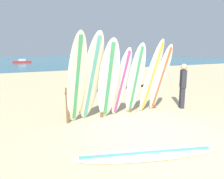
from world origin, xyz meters
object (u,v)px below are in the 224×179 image
Objects in this scene: surfboard_leaning_center_left at (108,81)px; surfboard_leaning_far_right at (160,79)px; surfboard_lying_on_sand at (147,154)px; surfboard_leaning_right at (151,77)px; surfboard_leaning_left at (91,79)px; small_boat_offshore at (22,61)px; surfboard_rack at (117,95)px; surfboard_leaning_far_left at (77,81)px; beachgoer_standing at (183,84)px; surfboard_leaning_center_right at (135,80)px; surfboard_leaning_center at (121,83)px.

surfboard_leaning_center_left reaches higher than surfboard_leaning_far_right.
surfboard_leaning_center_left is 0.83× the size of surfboard_lying_on_sand.
surfboard_leaning_left is at bearing 177.11° from surfboard_leaning_right.
surfboard_leaning_center_left reaches higher than small_boat_offshore.
surfboard_rack is 1.23m from surfboard_leaning_right.
surfboard_rack is 1.58m from surfboard_leaning_far_left.
surfboard_lying_on_sand is 1.79× the size of beachgoer_standing.
surfboard_leaning_far_right reaches higher than surfboard_lying_on_sand.
surfboard_leaning_far_left reaches higher than surfboard_lying_on_sand.
surfboard_leaning_center_left is at bearing 82.71° from surfboard_lying_on_sand.
surfboard_leaning_right is at bearing -22.87° from surfboard_rack.
surfboard_leaning_center_right is 2.01m from beachgoer_standing.
surfboard_leaning_center_left is at bearing -160.42° from surfboard_leaning_center.
surfboard_leaning_left is 0.49m from surfboard_leaning_center_left.
surfboard_leaning_far_left is at bearing 178.57° from beachgoer_standing.
surfboard_leaning_right is at bearing -2.89° from surfboard_leaning_left.
surfboard_leaning_center reaches higher than surfboard_lying_on_sand.
surfboard_leaning_left is at bearing 177.91° from surfboard_leaning_center_right.
surfboard_leaning_left reaches higher than surfboard_leaning_far_left.
surfboard_leaning_center_left is 1.10× the size of surfboard_leaning_center.
surfboard_lying_on_sand is (-1.22, -2.15, -1.09)m from surfboard_leaning_center_right.
surfboard_rack is 1.54× the size of surfboard_leaning_center.
small_boat_offshore is (-2.09, 35.28, -0.61)m from beachgoer_standing.
surfboard_leaning_far_left is 1.12× the size of surfboard_leaning_far_right.
surfboard_leaning_center_left is 1.54m from surfboard_leaning_right.
surfboard_lying_on_sand is (0.62, -2.17, -1.21)m from surfboard_leaning_far_left.
surfboard_lying_on_sand is at bearing -130.68° from surfboard_leaning_right.
surfboard_lying_on_sand is (-0.80, -2.27, -1.02)m from surfboard_leaning_center.
surfboard_rack is 0.49m from surfboard_leaning_center.
surfboard_leaning_left is at bearing -92.15° from small_boat_offshore.
surfboard_leaning_far_left is at bearing -175.49° from surfboard_leaning_left.
small_boat_offshore is at bearing 91.11° from surfboard_leaning_right.
surfboard_lying_on_sand is at bearing -107.34° from surfboard_rack.
surfboard_leaning_center is at bearing 173.14° from surfboard_leaning_far_right.
surfboard_rack is 1.38× the size of surfboard_leaning_right.
surfboard_leaning_left reaches higher than surfboard_leaning_center_left.
surfboard_leaning_center_left is 1.48× the size of beachgoer_standing.
surfboard_leaning_right reaches higher than surfboard_leaning_center.
surfboard_leaning_far_right is (1.93, 0.02, -0.06)m from surfboard_leaning_center_left.
surfboard_lying_on_sand is at bearing -84.76° from surfboard_leaning_left.
surfboard_leaning_center is at bearing 70.64° from surfboard_lying_on_sand.
small_boat_offshore is at bearing 90.17° from surfboard_leaning_center_right.
surfboard_rack reaches higher than surfboard_lying_on_sand.
surfboard_leaning_right is 0.84× the size of surfboard_lying_on_sand.
surfboard_leaning_center_left reaches higher than surfboard_rack.
surfboard_leaning_center_right is at bearing -2.09° from surfboard_leaning_left.
surfboard_leaning_far_right is at bearing -1.27° from surfboard_leaning_far_left.
surfboard_leaning_center_right is 0.95× the size of surfboard_leaning_right.
surfboard_leaning_center_right reaches higher than beachgoer_standing.
surfboard_leaning_far_left reaches higher than surfboard_rack.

